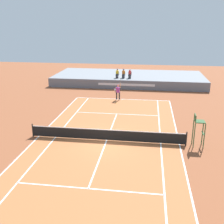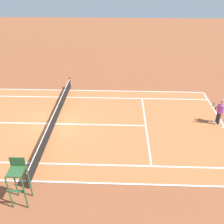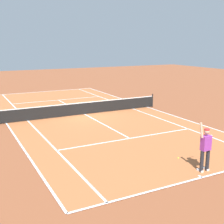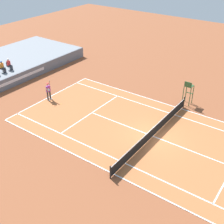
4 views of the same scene
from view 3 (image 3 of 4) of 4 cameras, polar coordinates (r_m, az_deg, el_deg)
name	(u,v)px [view 3 (image 3 of 4)]	position (r m, az deg, el deg)	size (l,w,h in m)	color
ground_plane	(85,115)	(21.97, -5.17, -0.50)	(80.00, 80.00, 0.00)	brown
court	(85,115)	(21.97, -5.17, -0.48)	(11.08, 23.88, 0.03)	#B76638
net	(85,108)	(21.85, -5.19, 0.83)	(11.98, 0.10, 1.07)	black
tennis_player	(205,148)	(12.61, 17.33, -6.58)	(0.76, 0.64, 2.08)	#232328
tennis_ball	(178,158)	(14.01, 12.49, -8.51)	(0.07, 0.07, 0.07)	#D1E533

